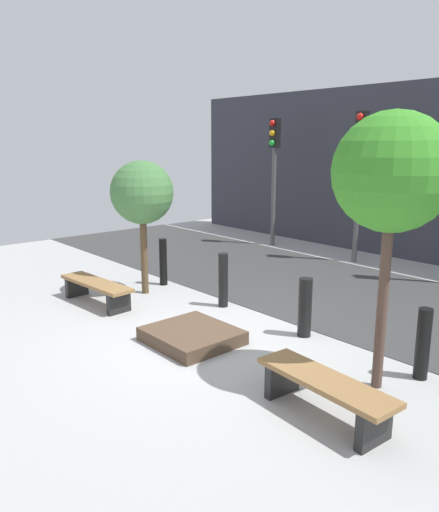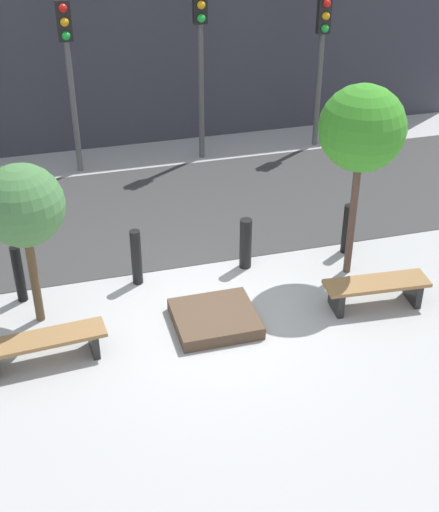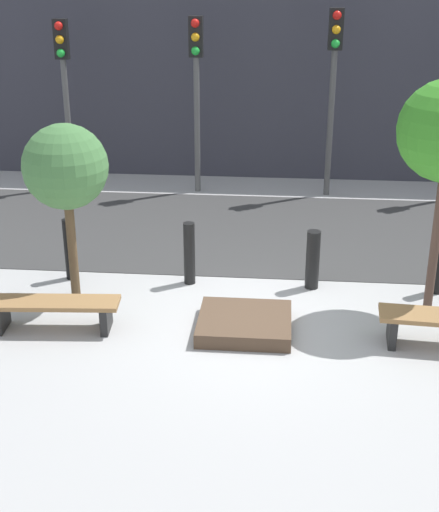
{
  "view_description": "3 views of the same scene",
  "coord_description": "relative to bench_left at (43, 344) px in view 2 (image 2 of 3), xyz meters",
  "views": [
    {
      "loc": [
        5.41,
        -4.36,
        2.87
      ],
      "look_at": [
        -0.11,
        0.47,
        1.18
      ],
      "focal_mm": 35.0,
      "sensor_mm": 36.0,
      "label": 1
    },
    {
      "loc": [
        -2.24,
        -8.48,
        6.48
      ],
      "look_at": [
        0.06,
        -0.22,
        1.23
      ],
      "focal_mm": 50.0,
      "sensor_mm": 36.0,
      "label": 2
    },
    {
      "loc": [
        0.43,
        -8.53,
        4.54
      ],
      "look_at": [
        -0.34,
        -0.11,
        1.03
      ],
      "focal_mm": 50.0,
      "sensor_mm": 36.0,
      "label": 3
    }
  ],
  "objects": [
    {
      "name": "tree_behind_left_bench",
      "position": [
        0.0,
        1.03,
        1.62
      ],
      "size": [
        1.18,
        1.18,
        2.54
      ],
      "color": "brown",
      "rests_on": "ground"
    },
    {
      "name": "traffic_light_mid_west",
      "position": [
        1.16,
        6.29,
        2.15
      ],
      "size": [
        0.28,
        0.27,
        3.55
      ],
      "color": "#535353",
      "rests_on": "ground"
    },
    {
      "name": "bollard_center",
      "position": [
        3.44,
        1.63,
        0.15
      ],
      "size": [
        0.2,
        0.2,
        0.9
      ],
      "primitive_type": "cylinder",
      "color": "black",
      "rests_on": "ground"
    },
    {
      "name": "bollard_right",
      "position": [
        5.28,
        1.63,
        0.15
      ],
      "size": [
        0.17,
        0.17,
        0.91
      ],
      "primitive_type": "cylinder",
      "color": "black",
      "rests_on": "ground"
    },
    {
      "name": "bollard_left",
      "position": [
        1.6,
        1.63,
        0.18
      ],
      "size": [
        0.17,
        0.17,
        0.97
      ],
      "primitive_type": "cylinder",
      "color": "black",
      "rests_on": "ground"
    },
    {
      "name": "road_strip",
      "position": [
        2.52,
        3.94,
        -0.3
      ],
      "size": [
        18.0,
        4.13,
        0.01
      ],
      "primitive_type": "cube",
      "color": "#373737",
      "rests_on": "ground"
    },
    {
      "name": "tree_behind_right_bench",
      "position": [
        5.05,
        1.03,
        2.22
      ],
      "size": [
        1.33,
        1.33,
        3.21
      ],
      "color": "#4E392F",
      "rests_on": "ground"
    },
    {
      "name": "bench_right",
      "position": [
        5.05,
        0.0,
        0.01
      ],
      "size": [
        1.65,
        0.58,
        0.44
      ],
      "rotation": [
        0.0,
        0.0,
        -0.07
      ],
      "color": "black",
      "rests_on": "ground"
    },
    {
      "name": "ground_plane",
      "position": [
        2.52,
        0.36,
        -0.3
      ],
      "size": [
        18.0,
        18.0,
        0.0
      ],
      "primitive_type": "plane",
      "color": "#A4A4A4"
    },
    {
      "name": "planter_bed",
      "position": [
        2.52,
        0.2,
        -0.21
      ],
      "size": [
        1.22,
        1.13,
        0.2
      ],
      "primitive_type": "cube",
      "color": "#4F3B2C",
      "rests_on": "ground"
    },
    {
      "name": "building_facade",
      "position": [
        2.52,
        7.7,
        1.83
      ],
      "size": [
        16.2,
        0.5,
        4.27
      ],
      "primitive_type": "cube",
      "color": "#33333D",
      "rests_on": "ground"
    },
    {
      "name": "traffic_light_mid_east",
      "position": [
        3.88,
        6.29,
        2.26
      ],
      "size": [
        0.28,
        0.27,
        3.72
      ],
      "color": "#494949",
      "rests_on": "ground"
    },
    {
      "name": "bollard_far_left",
      "position": [
        -0.24,
        1.63,
        0.18
      ],
      "size": [
        0.16,
        0.16,
        0.96
      ],
      "primitive_type": "cylinder",
      "color": "black",
      "rests_on": "ground"
    },
    {
      "name": "bench_left",
      "position": [
        0.0,
        0.0,
        0.0
      ],
      "size": [
        1.78,
        0.56,
        0.42
      ],
      "rotation": [
        0.0,
        0.0,
        0.07
      ],
      "color": "black",
      "rests_on": "ground"
    },
    {
      "name": "traffic_light_east",
      "position": [
        6.6,
        6.29,
        2.01
      ],
      "size": [
        0.28,
        0.27,
        3.33
      ],
      "color": "#4E4E4E",
      "rests_on": "ground"
    }
  ]
}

